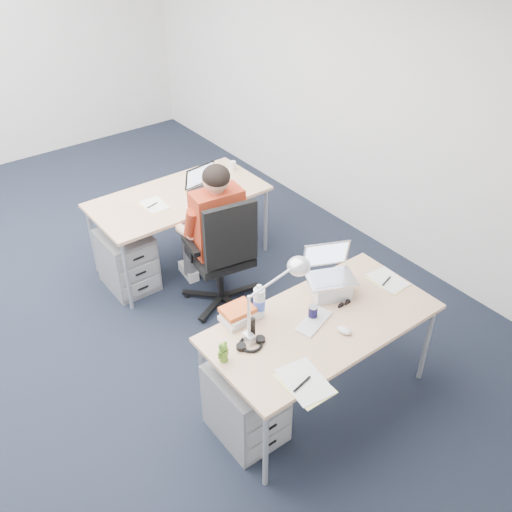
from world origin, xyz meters
The scene contains 24 objects.
floor centered at (0.00, 0.00, 0.00)m, with size 7.00×7.00×0.00m, color black.
room centered at (0.00, 0.00, 1.71)m, with size 6.02×7.02×2.80m.
desk_near centered at (1.10, -1.84, 0.68)m, with size 1.60×0.80×0.73m.
desk_far centered at (1.22, 0.24, 0.68)m, with size 1.60×0.80×0.73m.
office_chair centered at (1.16, -0.54, 0.31)m, with size 0.81×0.81×1.10m.
seated_person centered at (1.18, -0.36, 0.66)m, with size 0.44×0.76×1.33m.
drawer_pedestal_near centered at (0.50, -1.78, 0.28)m, with size 0.40×0.50×0.55m, color gray.
drawer_pedestal_far centered at (0.62, 0.20, 0.28)m, with size 0.40×0.50×0.55m, color gray.
silver_laptop centered at (1.34, -1.65, 0.91)m, with size 0.34×0.26×0.36m, color silver, non-canonical shape.
wireless_keyboard centered at (1.05, -1.81, 0.74)m, with size 0.30×0.12×0.01m, color white.
computer_mouse centered at (1.14, -2.00, 0.75)m, with size 0.06×0.10×0.04m, color white.
headphones centered at (0.58, -1.73, 0.75)m, with size 0.20×0.16×0.03m, color black, non-canonical shape.
can_koozie centered at (1.08, -1.77, 0.78)m, with size 0.06×0.06×0.10m, color #16133C.
water_bottle centered at (0.80, -1.54, 0.86)m, with size 0.08×0.08×0.26m, color silver.
bear_figurine centered at (0.37, -1.73, 0.80)m, with size 0.08×0.06×0.15m, color #3E771F, non-canonical shape.
book_stack centered at (0.66, -1.49, 0.78)m, with size 0.23×0.17×0.10m, color silver.
cordless_phone centered at (0.63, -1.67, 0.81)m, with size 0.04×0.03×0.15m, color black.
papers_left centered at (0.64, -2.19, 0.74)m, with size 0.23×0.33×0.01m, color #F7F48F.
papers_right centered at (1.78, -1.81, 0.73)m, with size 0.19×0.27×0.01m, color #F7F48F.
sunglasses centered at (1.33, -1.81, 0.74)m, with size 0.11×0.05×0.03m, color black, non-canonical shape.
desk_lamp centered at (0.75, -1.70, 0.98)m, with size 0.45×0.16×0.51m, color silver, non-canonical shape.
dark_laptop centered at (1.49, 0.15, 0.85)m, with size 0.33×0.32×0.24m, color black, non-canonical shape.
far_cup centered at (1.92, 0.36, 0.77)m, with size 0.06×0.06×0.09m, color white.
far_papers centered at (0.95, 0.20, 0.73)m, with size 0.18×0.26×0.01m, color white.
Camera 1 is at (-0.98, -3.85, 3.30)m, focal length 40.00 mm.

